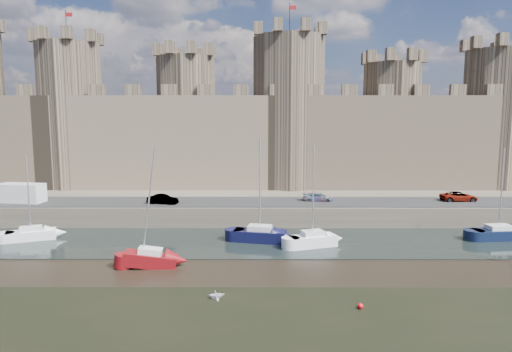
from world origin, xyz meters
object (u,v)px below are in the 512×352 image
object	(u,v)px
sailboat_2	(313,239)
sailboat_3	(499,233)
van	(21,193)
sailboat_1	(260,234)
sailboat_4	(151,258)
sailboat_0	(31,234)
car_3	(459,197)
car_1	(163,199)
car_2	(318,197)

from	to	relation	value
sailboat_2	sailboat_3	world-z (taller)	sailboat_2
van	sailboat_2	distance (m)	37.60
van	sailboat_3	world-z (taller)	sailboat_3
sailboat_1	sailboat_4	size ratio (longest dim) A/B	1.02
sailboat_1	sailboat_4	bearing A→B (deg)	-128.62
van	sailboat_0	size ratio (longest dim) A/B	0.61
van	sailboat_2	world-z (taller)	sailboat_2
car_3	sailboat_4	xyz separation A→B (m)	(-35.74, -18.54, -2.35)
car_1	car_3	bearing A→B (deg)	-74.94
car_1	sailboat_0	bearing A→B (deg)	133.13
car_1	car_3	size ratio (longest dim) A/B	0.83
car_2	sailboat_3	bearing A→B (deg)	-107.54
car_3	van	bearing A→B (deg)	89.07
sailboat_0	sailboat_4	bearing A→B (deg)	-52.14
sailboat_0	sailboat_2	distance (m)	30.53
sailboat_3	car_3	bearing A→B (deg)	85.62
car_3	sailboat_4	world-z (taller)	sailboat_4
car_3	sailboat_0	bearing A→B (deg)	98.88
car_3	sailboat_0	xyz separation A→B (m)	(-50.85, -9.78, -2.40)
car_2	van	size ratio (longest dim) A/B	0.70
sailboat_4	car_1	bearing A→B (deg)	93.90
sailboat_3	sailboat_2	bearing A→B (deg)	-178.52
van	sailboat_2	size ratio (longest dim) A/B	0.54
car_2	sailboat_0	bearing A→B (deg)	115.73
car_1	car_3	xyz separation A→B (m)	(38.00, 2.02, 0.01)
sailboat_0	sailboat_2	size ratio (longest dim) A/B	0.88
sailboat_0	sailboat_4	size ratio (longest dim) A/B	0.86
car_2	sailboat_4	xyz separation A→B (m)	(-17.51, -18.47, -2.28)
car_3	van	size ratio (longest dim) A/B	0.81
car_3	van	xyz separation A→B (m)	(-56.19, -1.06, 0.60)
sailboat_2	sailboat_4	world-z (taller)	sailboat_4
van	sailboat_0	distance (m)	10.65
car_2	car_3	xyz separation A→B (m)	(18.23, 0.08, 0.07)
van	sailboat_1	bearing A→B (deg)	-8.42
car_3	sailboat_2	world-z (taller)	sailboat_2
sailboat_0	sailboat_2	bearing A→B (deg)	-26.73
car_3	sailboat_2	xyz separation A→B (m)	(-20.43, -12.29, -2.31)
car_1	sailboat_3	world-z (taller)	sailboat_3
sailboat_4	car_3	bearing A→B (deg)	23.53
car_1	van	bearing A→B (deg)	98.98
van	sailboat_1	world-z (taller)	sailboat_1
sailboat_3	sailboat_4	distance (m)	37.21
van	sailboat_4	size ratio (longest dim) A/B	0.52
van	sailboat_0	bearing A→B (deg)	-49.81
sailboat_0	van	bearing A→B (deg)	99.47
car_2	car_3	size ratio (longest dim) A/B	0.85
sailboat_2	car_2	bearing A→B (deg)	61.06
van	sailboat_4	xyz separation A→B (m)	(20.44, -17.48, -2.95)
sailboat_1	sailboat_2	world-z (taller)	sailboat_1
sailboat_1	sailboat_3	distance (m)	26.23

